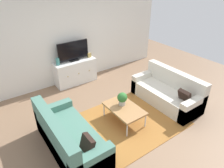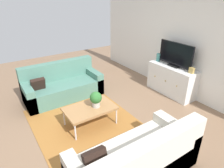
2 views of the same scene
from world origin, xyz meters
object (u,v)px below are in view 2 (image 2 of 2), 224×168
object	(u,v)px
glass_vase	(158,57)
mantel_clock	(192,70)
flat_screen_tv	(175,55)
tv_console	(171,80)
couch_left_side	(62,86)
couch_right_side	(138,163)
coffee_table	(90,109)
potted_plant	(96,99)

from	to	relation	value
glass_vase	mantel_clock	bearing A→B (deg)	0.00
flat_screen_tv	tv_console	bearing A→B (deg)	-90.00
couch_left_side	couch_right_side	xyz separation A→B (m)	(2.87, 0.00, 0.00)
coffee_table	tv_console	bearing A→B (deg)	91.09
couch_left_side	mantel_clock	xyz separation A→B (m)	(1.89, 2.37, 0.51)
glass_vase	couch_left_side	bearing A→B (deg)	-110.06
coffee_table	flat_screen_tv	bearing A→B (deg)	91.08
couch_right_side	potted_plant	xyz separation A→B (m)	(-1.42, 0.15, 0.29)
tv_console	flat_screen_tv	bearing A→B (deg)	90.00
couch_left_side	coffee_table	distance (m)	1.42
couch_left_side	couch_right_side	distance (m)	2.87
couch_left_side	glass_vase	xyz separation A→B (m)	(0.87, 2.37, 0.55)
tv_console	glass_vase	xyz separation A→B (m)	(-0.51, 0.00, 0.47)
couch_left_side	glass_vase	bearing A→B (deg)	69.94
couch_right_side	flat_screen_tv	xyz separation A→B (m)	(-1.50, 2.39, 0.74)
couch_right_side	flat_screen_tv	world-z (taller)	flat_screen_tv
couch_left_side	tv_console	size ratio (longest dim) A/B	1.45
couch_right_side	coffee_table	size ratio (longest dim) A/B	1.91
tv_console	couch_right_side	bearing A→B (deg)	-57.77
tv_console	flat_screen_tv	size ratio (longest dim) A/B	1.34
tv_console	mantel_clock	size ratio (longest dim) A/B	9.69
couch_left_side	tv_console	world-z (taller)	couch_left_side
potted_plant	flat_screen_tv	distance (m)	2.29
coffee_table	potted_plant	xyz separation A→B (m)	(0.03, 0.12, 0.20)
couch_left_side	couch_right_side	world-z (taller)	same
coffee_table	glass_vase	distance (m)	2.45
couch_left_side	potted_plant	world-z (taller)	couch_left_side
couch_left_side	coffee_table	xyz separation A→B (m)	(1.42, 0.03, 0.08)
coffee_table	tv_console	world-z (taller)	tv_console
tv_console	flat_screen_tv	world-z (taller)	flat_screen_tv
flat_screen_tv	couch_right_side	bearing A→B (deg)	-57.99
coffee_table	potted_plant	bearing A→B (deg)	75.11
couch_right_side	tv_console	distance (m)	2.81
couch_right_side	coffee_table	distance (m)	1.46
couch_right_side	mantel_clock	bearing A→B (deg)	112.57
coffee_table	flat_screen_tv	distance (m)	2.45
couch_right_side	tv_console	size ratio (longest dim) A/B	1.45
flat_screen_tv	mantel_clock	world-z (taller)	flat_screen_tv
coffee_table	glass_vase	xyz separation A→B (m)	(-0.55, 2.34, 0.47)
flat_screen_tv	glass_vase	bearing A→B (deg)	-177.75
couch_left_side	glass_vase	distance (m)	2.59
glass_vase	mantel_clock	world-z (taller)	glass_vase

